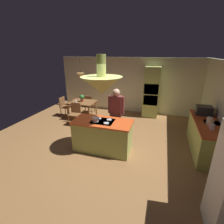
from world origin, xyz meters
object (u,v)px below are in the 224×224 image
object	(u,v)px
oven_tower	(151,92)
canister_flour	(213,127)
chair_facing_island	(75,112)
kitchen_island	(103,135)
person_at_island	(116,112)
dining_table	(82,104)
chair_at_corner	(64,105)
chair_by_back_wall	(89,103)
cup_on_table	(76,102)
cooking_pot_on_cooktop	(95,120)
potted_plant_on_table	(82,98)
microwave_on_counter	(204,110)
canister_sugar	(211,124)
canister_tea	(209,121)

from	to	relation	value
oven_tower	canister_flour	world-z (taller)	oven_tower
chair_facing_island	kitchen_island	bearing A→B (deg)	-40.24
person_at_island	chair_facing_island	world-z (taller)	person_at_island
dining_table	chair_facing_island	xyz separation A→B (m)	(0.00, -0.66, -0.15)
chair_at_corner	canister_flour	distance (m)	5.77
chair_facing_island	chair_by_back_wall	world-z (taller)	same
oven_tower	chair_facing_island	world-z (taller)	oven_tower
cup_on_table	cooking_pot_on_cooktop	distance (m)	2.65
potted_plant_on_table	canister_flour	size ratio (longest dim) A/B	1.97
chair_facing_island	microwave_on_counter	size ratio (longest dim) A/B	1.89
chair_by_back_wall	canister_sugar	world-z (taller)	canister_sugar
kitchen_island	cooking_pot_on_cooktop	xyz separation A→B (m)	(-0.16, -0.13, 0.54)
dining_table	potted_plant_on_table	xyz separation A→B (m)	(-0.01, 0.01, 0.27)
dining_table	person_at_island	bearing A→B (deg)	-36.59
kitchen_island	chair_by_back_wall	world-z (taller)	kitchen_island
cup_on_table	microwave_on_counter	size ratio (longest dim) A/B	0.20
person_at_island	chair_by_back_wall	world-z (taller)	person_at_island
chair_facing_island	canister_tea	world-z (taller)	canister_tea
canister_flour	canister_sugar	xyz separation A→B (m)	(0.00, 0.18, 0.02)
kitchen_island	cooking_pot_on_cooktop	distance (m)	0.58
canister_flour	cooking_pot_on_cooktop	distance (m)	3.03
canister_flour	chair_at_corner	bearing A→B (deg)	161.66
person_at_island	chair_by_back_wall	bearing A→B (deg)	132.57
canister_tea	potted_plant_on_table	bearing A→B (deg)	162.21
cooking_pot_on_cooktop	canister_sugar	bearing A→B (deg)	11.32
dining_table	canister_flour	bearing A→B (deg)	-21.73
chair_facing_island	canister_flour	bearing A→B (deg)	-14.19
person_at_island	chair_facing_island	bearing A→B (deg)	158.38
kitchen_island	chair_facing_island	distance (m)	2.23
chair_facing_island	potted_plant_on_table	distance (m)	0.79
dining_table	person_at_island	distance (m)	2.40
kitchen_island	chair_facing_island	world-z (taller)	kitchen_island
chair_by_back_wall	cooking_pot_on_cooktop	distance (m)	3.31
oven_tower	canister_flour	bearing A→B (deg)	-59.49
potted_plant_on_table	canister_tea	size ratio (longest dim) A/B	1.54
chair_at_corner	microwave_on_counter	xyz separation A→B (m)	(5.46, -0.69, 0.56)
kitchen_island	chair_at_corner	bearing A→B (deg)	141.26
cup_on_table	canister_flour	xyz separation A→B (m)	(4.72, -1.59, 0.20)
cup_on_table	chair_facing_island	bearing A→B (deg)	-67.52
dining_table	person_at_island	size ratio (longest dim) A/B	0.62
oven_tower	microwave_on_counter	xyz separation A→B (m)	(1.74, -1.83, -0.03)
oven_tower	dining_table	size ratio (longest dim) A/B	2.04
kitchen_island	canister_flour	xyz separation A→B (m)	(2.84, 0.29, 0.53)
canister_flour	canister_tea	size ratio (longest dim) A/B	0.78
dining_table	microwave_on_counter	world-z (taller)	microwave_on_counter
potted_plant_on_table	person_at_island	bearing A→B (deg)	-36.65
dining_table	chair_by_back_wall	distance (m)	0.68
kitchen_island	canister_tea	distance (m)	2.97
person_at_island	canister_tea	distance (m)	2.63
potted_plant_on_table	canister_flour	bearing A→B (deg)	-21.80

